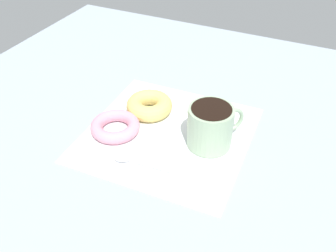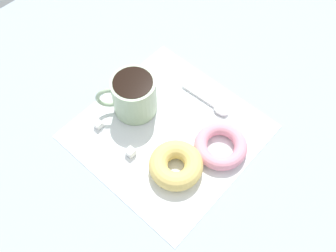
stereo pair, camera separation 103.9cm
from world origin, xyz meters
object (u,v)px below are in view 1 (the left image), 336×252
sugar_cube (232,120)px  sugar_cube_extra (191,110)px  spoon (129,160)px  coffee_cup (211,126)px  donut_near_cup (115,126)px  donut_far (149,105)px

sugar_cube → sugar_cube_extra: size_ratio=0.90×
sugar_cube_extra → spoon: bearing=166.3°
coffee_cup → donut_near_cup: (-4.96, 20.14, -3.34)cm
donut_far → sugar_cube_extra: (3.84, -8.99, -1.05)cm
spoon → sugar_cube_extra: size_ratio=7.60×
donut_near_cup → sugar_cube: 26.11cm
spoon → sugar_cube_extra: (20.64, -5.03, 0.43)cm
donut_far → spoon: donut_far is taller
coffee_cup → sugar_cube_extra: 12.07cm
donut_far → sugar_cube: bearing=-77.8°
donut_near_cup → spoon: donut_near_cup is taller
donut_near_cup → donut_far: donut_far is taller
donut_far → sugar_cube: size_ratio=7.24×
coffee_cup → spoon: 18.09cm
coffee_cup → sugar_cube: bearing=-13.6°
donut_far → spoon: 17.32cm
coffee_cup → sugar_cube_extra: (8.49, 7.67, -3.86)cm
coffee_cup → sugar_cube_extra: size_ratio=6.81×
donut_near_cup → spoon: (-7.19, -7.44, -0.94)cm
coffee_cup → donut_far: coffee_cup is taller
donut_far → sugar_cube: donut_far is taller
sugar_cube_extra → donut_near_cup: bearing=137.2°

